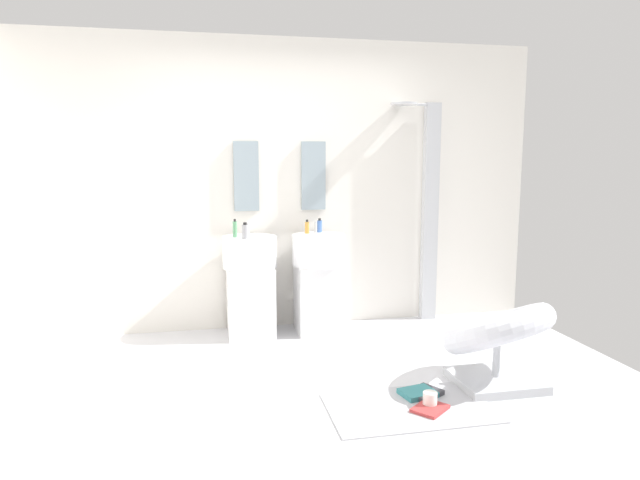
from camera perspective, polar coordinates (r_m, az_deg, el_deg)
The scene contains 17 objects.
ground_plane at distance 3.90m, azimuth -0.52°, elevation -15.51°, with size 4.80×3.60×0.04m, color silver.
rear_partition at distance 5.20m, azimuth -4.12°, elevation 5.52°, with size 4.80×0.10×2.60m, color silver.
pedestal_sink_left at distance 4.98m, azimuth -7.02°, elevation -4.32°, with size 0.47×0.47×0.98m.
pedestal_sink_right at distance 5.06m, azimuth -0.13°, elevation -4.04°, with size 0.47×0.47×0.98m.
vanity_mirror_left at distance 5.09m, azimuth -7.43°, elevation 6.37°, with size 0.22×0.03×0.61m, color #8C9EA8.
vanity_mirror_right at distance 5.18m, azimuth -0.67°, elevation 6.47°, with size 0.22×0.03×0.61m, color #8C9EA8.
shower_column at distance 5.47m, azimuth 10.87°, elevation 3.22°, with size 0.49×0.24×2.05m.
lounge_chair at distance 4.10m, azimuth 17.41°, elevation -9.16°, with size 1.07×1.07×0.65m.
area_rug at distance 3.74m, azimuth 9.00°, elevation -16.30°, with size 1.02×0.63×0.01m, color #B2B2B7.
magazine_teal at distance 3.90m, azimuth 9.80°, elevation -14.91°, with size 0.22×0.17×0.03m, color teal.
magazine_red at distance 3.71m, azimuth 11.00°, elevation -16.29°, with size 0.21×0.17×0.02m, color #B73838.
magazine_charcoal at distance 3.91m, azimuth 10.39°, elevation -14.88°, with size 0.22×0.18×0.03m, color #38383D.
coffee_mug at distance 3.74m, azimuth 11.00°, elevation -15.47°, with size 0.09×0.09×0.10m, color white.
soap_bottle_grey at distance 4.76m, azimuth -7.54°, elevation 0.85°, with size 0.05×0.05×0.14m.
soap_bottle_amber at distance 5.06m, azimuth -1.32°, elevation 1.29°, with size 0.04×0.04×0.12m.
soap_bottle_green at distance 4.87m, azimuth -8.55°, elevation 1.10°, with size 0.04×0.04×0.16m.
soap_bottle_blue at distance 5.14m, azimuth -0.04°, elevation 1.42°, with size 0.04×0.04×0.13m.
Camera 1 is at (-0.70, -3.50, 1.56)m, focal length 31.83 mm.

